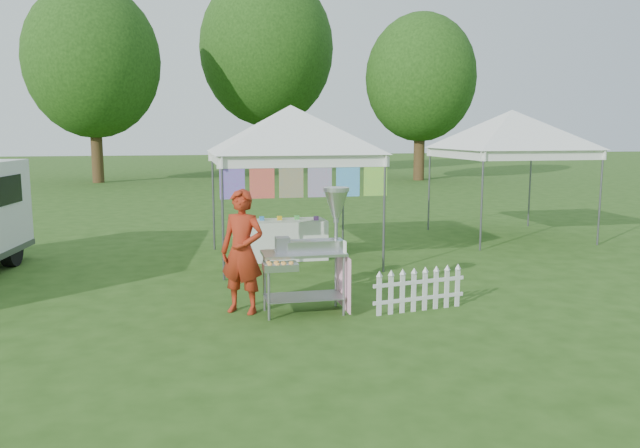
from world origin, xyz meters
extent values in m
plane|color=#274914|center=(0.00, 0.00, 0.00)|extent=(120.00, 120.00, 0.00)
cylinder|color=#59595E|center=(-1.42, 2.08, 1.05)|extent=(0.04, 0.04, 2.10)
cylinder|color=#59595E|center=(1.42, 2.08, 1.05)|extent=(0.04, 0.04, 2.10)
cylinder|color=#59595E|center=(-1.42, 4.92, 1.05)|extent=(0.04, 0.04, 2.10)
cylinder|color=#59595E|center=(1.42, 4.92, 1.05)|extent=(0.04, 0.04, 2.10)
cube|color=white|center=(0.00, 2.08, 2.00)|extent=(3.00, 0.03, 0.22)
cube|color=white|center=(0.00, 4.92, 2.00)|extent=(3.00, 0.03, 0.22)
pyramid|color=white|center=(0.00, 3.50, 3.00)|extent=(4.24, 4.24, 0.90)
cylinder|color=#59595E|center=(0.00, 2.08, 2.08)|extent=(3.00, 0.03, 0.03)
cube|color=#C11BBA|center=(-1.25, 2.08, 1.73)|extent=(0.42, 0.01, 0.70)
cube|color=#C61856|center=(-0.75, 2.08, 1.73)|extent=(0.42, 0.01, 0.70)
cube|color=orange|center=(-0.25, 2.08, 1.73)|extent=(0.42, 0.01, 0.70)
cube|color=#34C3C5|center=(0.25, 2.08, 1.73)|extent=(0.42, 0.01, 0.70)
cube|color=blue|center=(0.75, 2.08, 1.73)|extent=(0.42, 0.01, 0.70)
cube|color=green|center=(1.25, 2.08, 1.73)|extent=(0.42, 0.01, 0.70)
cylinder|color=#59595E|center=(4.08, 3.58, 1.05)|extent=(0.04, 0.04, 2.10)
cylinder|color=#59595E|center=(6.92, 3.58, 1.05)|extent=(0.04, 0.04, 2.10)
cylinder|color=#59595E|center=(4.08, 6.42, 1.05)|extent=(0.04, 0.04, 2.10)
cylinder|color=#59595E|center=(6.92, 6.42, 1.05)|extent=(0.04, 0.04, 2.10)
cube|color=white|center=(5.50, 3.58, 2.00)|extent=(3.00, 0.03, 0.22)
cube|color=white|center=(5.50, 6.42, 2.00)|extent=(3.00, 0.03, 0.22)
pyramid|color=white|center=(5.50, 5.00, 3.00)|extent=(4.24, 4.24, 0.90)
cylinder|color=#59595E|center=(5.50, 3.58, 2.08)|extent=(3.00, 0.03, 0.03)
cylinder|color=#3B2615|center=(-6.00, 24.00, 1.98)|extent=(0.56, 0.56, 3.96)
ellipsoid|color=#31661C|center=(-6.00, 24.00, 5.85)|extent=(6.40, 6.40, 7.36)
cylinder|color=#3B2615|center=(3.00, 28.00, 2.42)|extent=(0.56, 0.56, 4.84)
ellipsoid|color=#31661C|center=(3.00, 28.00, 7.15)|extent=(7.60, 7.60, 8.74)
cylinder|color=#3B2615|center=(10.00, 22.00, 1.76)|extent=(0.56, 0.56, 3.52)
ellipsoid|color=#31661C|center=(10.00, 22.00, 5.20)|extent=(5.60, 5.60, 6.44)
cylinder|color=gray|center=(-1.00, -0.35, 0.42)|extent=(0.04, 0.04, 0.85)
cylinder|color=gray|center=(0.03, -0.36, 0.42)|extent=(0.04, 0.04, 0.85)
cylinder|color=gray|center=(-0.99, 0.12, 0.42)|extent=(0.04, 0.04, 0.85)
cylinder|color=gray|center=(0.04, 0.11, 0.42)|extent=(0.04, 0.04, 0.85)
cube|color=gray|center=(-0.48, -0.12, 0.24)|extent=(1.08, 0.55, 0.01)
cube|color=#B7B7BC|center=(-0.48, -0.12, 0.85)|extent=(1.14, 0.58, 0.04)
cube|color=#B7B7BC|center=(-0.31, -0.08, 0.94)|extent=(0.80, 0.24, 0.14)
cube|color=gray|center=(-0.76, -0.07, 0.97)|extent=(0.19, 0.21, 0.21)
cylinder|color=gray|center=(-0.01, -0.08, 1.27)|extent=(0.05, 0.05, 0.85)
cone|color=#B7B7BC|center=(-0.01, -0.08, 1.51)|extent=(0.34, 0.34, 0.38)
cylinder|color=#B7B7BC|center=(-0.01, -0.08, 1.71)|extent=(0.36, 0.36, 0.06)
cube|color=#B7B7BC|center=(-0.86, -0.48, 0.75)|extent=(0.46, 0.29, 0.09)
cube|color=#FFABCD|center=(0.10, -0.13, 0.42)|extent=(0.03, 0.71, 0.76)
cube|color=white|center=(0.04, -0.39, 0.96)|extent=(0.02, 0.13, 0.17)
imported|color=maroon|center=(-1.29, 0.10, 0.86)|extent=(0.75, 0.68, 1.72)
cylinder|color=black|center=(-5.21, 4.06, 0.32)|extent=(0.29, 0.66, 0.64)
cube|color=silver|center=(0.50, -0.48, 0.28)|extent=(0.07, 0.03, 0.56)
cube|color=silver|center=(0.68, -0.45, 0.28)|extent=(0.07, 0.03, 0.56)
cube|color=silver|center=(0.86, -0.42, 0.28)|extent=(0.07, 0.03, 0.56)
cube|color=silver|center=(1.03, -0.40, 0.28)|extent=(0.07, 0.03, 0.56)
cube|color=silver|center=(1.21, -0.37, 0.28)|extent=(0.07, 0.03, 0.56)
cube|color=silver|center=(1.39, -0.34, 0.28)|extent=(0.07, 0.03, 0.56)
cube|color=silver|center=(1.57, -0.31, 0.28)|extent=(0.07, 0.03, 0.56)
cube|color=silver|center=(1.75, -0.28, 0.28)|extent=(0.07, 0.03, 0.56)
cube|color=silver|center=(1.12, -0.38, 0.18)|extent=(1.43, 0.25, 0.05)
cube|color=silver|center=(1.12, -0.38, 0.42)|extent=(1.43, 0.25, 0.05)
cube|color=white|center=(-0.21, 3.62, 0.39)|extent=(1.80, 0.70, 0.77)
camera|label=1|loc=(-2.11, -8.36, 2.50)|focal=35.00mm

